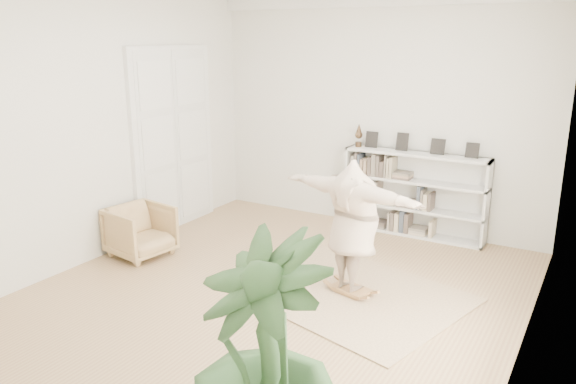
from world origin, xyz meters
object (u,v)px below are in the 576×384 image
Objects in this scene: bookshelf at (414,195)px; person at (353,223)px; armchair at (141,231)px; rocker_board at (351,289)px; houseplant at (264,362)px.

person is at bearing -88.72° from bookshelf.
bookshelf is 4.11m from armchair.
bookshelf reaches higher than rocker_board.
rocker_board is 0.84m from person.
person reaches higher than rocker_board.
houseplant is at bearing 117.15° from person.
armchair is 3.13m from person.
bookshelf is 2.50m from rocker_board.
bookshelf is at bearing 105.88° from rocker_board.
bookshelf is 4.25× the size of rocker_board.
armchair is at bearing -158.89° from rocker_board.
armchair is 1.52× the size of rocker_board.
bookshelf is 1.14× the size of person.
bookshelf is at bearing -74.12° from person.
rocker_board is 3.11m from houseplant.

